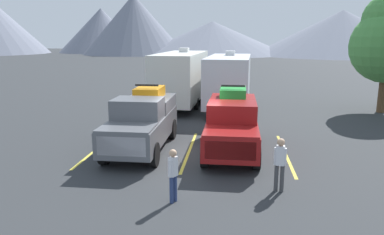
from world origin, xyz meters
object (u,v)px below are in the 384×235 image
Objects in this scene: person_b at (280,161)px; pickup_truck_b at (232,122)px; camper_trailer_a at (181,76)px; pickup_truck_a at (143,120)px; camper_trailer_b at (229,79)px; person_a at (173,172)px.

pickup_truck_b is at bearing 109.72° from person_b.
camper_trailer_a reaches higher than person_b.
pickup_truck_a is 0.68× the size of camper_trailer_b.
person_b is at bearing 19.57° from person_a.
pickup_truck_a is 3.34× the size of person_b.
camper_trailer_b is (-0.27, 8.63, 0.77)m from pickup_truck_b.
person_a is at bearing -95.58° from camper_trailer_b.
person_a is (1.83, -14.68, -1.13)m from camper_trailer_a.
pickup_truck_b reaches higher than person_b.
pickup_truck_b is at bearing 72.70° from person_a.
pickup_truck_a is at bearing -111.30° from camper_trailer_b.
pickup_truck_b is 4.38m from person_b.
pickup_truck_b is 0.64× the size of camper_trailer_a.
person_a is 0.94× the size of person_b.
camper_trailer_b is 13.96m from person_a.
person_b is at bearing -82.19° from camper_trailer_b.
person_b is (4.93, -13.57, -1.07)m from camper_trailer_a.
camper_trailer_a is 3.29m from camper_trailer_b.
camper_trailer_b is at bearing -14.54° from camper_trailer_a.
pickup_truck_a is 9.70m from camper_trailer_a.
person_a is 3.29m from person_b.
camper_trailer_a is 14.48m from person_b.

